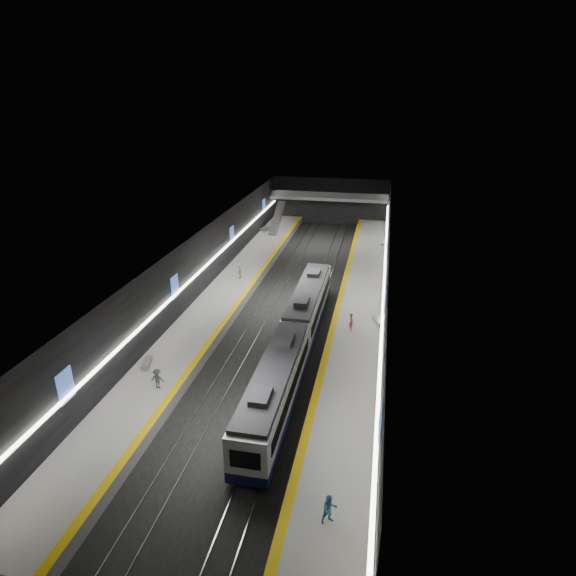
% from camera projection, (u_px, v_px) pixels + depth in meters
% --- Properties ---
extents(ground, '(70.00, 70.00, 0.00)m').
position_uv_depth(ground, '(292.00, 304.00, 53.30)').
color(ground, black).
rests_on(ground, ground).
extents(ceiling, '(20.00, 70.00, 0.04)m').
position_uv_depth(ceiling, '(292.00, 234.00, 50.23)').
color(ceiling, beige).
rests_on(ceiling, wall_left).
extents(wall_left, '(0.04, 70.00, 8.00)m').
position_uv_depth(wall_left, '(204.00, 264.00, 53.61)').
color(wall_left, black).
rests_on(wall_left, ground).
extents(wall_right, '(0.04, 70.00, 8.00)m').
position_uv_depth(wall_right, '(386.00, 277.00, 49.93)').
color(wall_right, black).
rests_on(wall_right, ground).
extents(wall_back, '(20.00, 0.04, 8.00)m').
position_uv_depth(wall_back, '(331.00, 201.00, 83.43)').
color(wall_back, black).
rests_on(wall_back, ground).
extents(wall_front, '(20.00, 0.04, 8.00)m').
position_uv_depth(wall_front, '(132.00, 557.00, 20.10)').
color(wall_front, black).
rests_on(wall_front, ground).
extents(platform_left, '(5.00, 70.00, 1.00)m').
position_uv_depth(platform_left, '(227.00, 295.00, 54.49)').
color(platform_left, slate).
rests_on(platform_left, ground).
extents(tile_surface_left, '(5.00, 70.00, 0.02)m').
position_uv_depth(tile_surface_left, '(227.00, 290.00, 54.29)').
color(tile_surface_left, '#B0B0AB').
rests_on(tile_surface_left, platform_left).
extents(tactile_strip_left, '(0.60, 70.00, 0.02)m').
position_uv_depth(tactile_strip_left, '(246.00, 292.00, 53.89)').
color(tactile_strip_left, yellow).
rests_on(tactile_strip_left, platform_left).
extents(platform_right, '(5.00, 70.00, 1.00)m').
position_uv_depth(platform_right, '(360.00, 306.00, 51.73)').
color(platform_right, slate).
rests_on(platform_right, ground).
extents(tile_surface_right, '(5.00, 70.00, 0.02)m').
position_uv_depth(tile_surface_right, '(361.00, 301.00, 51.53)').
color(tile_surface_right, '#B0B0AB').
rests_on(tile_surface_right, platform_right).
extents(tactile_strip_right, '(0.60, 70.00, 0.02)m').
position_uv_depth(tactile_strip_right, '(340.00, 299.00, 51.94)').
color(tactile_strip_right, yellow).
rests_on(tactile_strip_right, platform_right).
extents(rails, '(6.52, 70.00, 0.12)m').
position_uv_depth(rails, '(292.00, 304.00, 53.28)').
color(rails, gray).
rests_on(rails, ground).
extents(train, '(2.69, 30.04, 3.60)m').
position_uv_depth(train, '(294.00, 339.00, 41.27)').
color(train, '#0E1136').
rests_on(train, ground).
extents(ad_posters, '(19.94, 53.50, 2.20)m').
position_uv_depth(ad_posters, '(294.00, 263.00, 52.48)').
color(ad_posters, '#436DCA').
rests_on(ad_posters, wall_left).
extents(cove_light_left, '(0.25, 68.60, 0.12)m').
position_uv_depth(cove_light_left, '(206.00, 266.00, 53.65)').
color(cove_light_left, white).
rests_on(cove_light_left, wall_left).
extents(cove_light_right, '(0.25, 68.60, 0.12)m').
position_uv_depth(cove_light_right, '(384.00, 279.00, 50.04)').
color(cove_light_right, white).
rests_on(cove_light_right, wall_right).
extents(mezzanine_bridge, '(20.00, 3.00, 1.50)m').
position_uv_depth(mezzanine_bridge, '(329.00, 198.00, 81.16)').
color(mezzanine_bridge, gray).
rests_on(mezzanine_bridge, wall_left).
extents(escalator, '(1.20, 7.50, 3.92)m').
position_uv_depth(escalator, '(277.00, 218.00, 77.09)').
color(escalator, '#99999E').
rests_on(escalator, platform_left).
extents(bench_left_near, '(0.93, 1.92, 0.45)m').
position_uv_depth(bench_left_near, '(147.00, 363.00, 39.53)').
color(bench_left_near, '#99999E').
rests_on(bench_left_near, platform_left).
extents(bench_left_far, '(1.09, 1.96, 0.46)m').
position_uv_depth(bench_left_far, '(264.00, 229.00, 77.39)').
color(bench_left_far, '#99999E').
rests_on(bench_left_far, platform_left).
extents(bench_right_near, '(1.25, 1.95, 0.46)m').
position_uv_depth(bench_right_near, '(378.00, 322.00, 46.56)').
color(bench_right_near, '#99999E').
rests_on(bench_right_near, platform_right).
extents(bench_right_far, '(0.77, 1.87, 0.44)m').
position_uv_depth(bench_right_far, '(383.00, 243.00, 70.07)').
color(bench_right_far, '#99999E').
rests_on(bench_right_far, platform_right).
extents(passenger_right_a, '(0.52, 0.71, 1.79)m').
position_uv_depth(passenger_right_a, '(351.00, 322.00, 44.96)').
color(passenger_right_a, '#D44F63').
rests_on(passenger_right_a, platform_right).
extents(passenger_right_b, '(1.07, 0.99, 1.76)m').
position_uv_depth(passenger_right_b, '(330.00, 510.00, 24.97)').
color(passenger_right_b, teal).
rests_on(passenger_right_b, platform_right).
extents(passenger_left_a, '(0.52, 0.99, 1.61)m').
position_uv_depth(passenger_left_a, '(240.00, 272.00, 57.41)').
color(passenger_left_a, beige).
rests_on(passenger_left_a, platform_left).
extents(passenger_left_b, '(1.07, 0.64, 1.63)m').
position_uv_depth(passenger_left_b, '(158.00, 379.00, 36.33)').
color(passenger_left_b, '#38383E').
rests_on(passenger_left_b, platform_left).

